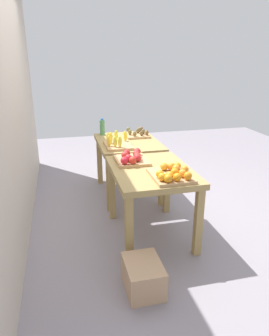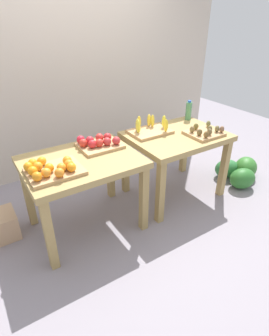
# 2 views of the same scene
# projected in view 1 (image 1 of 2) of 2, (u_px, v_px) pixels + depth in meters

# --- Properties ---
(ground_plane) EXTENTS (8.00, 8.00, 0.00)m
(ground_plane) POSITION_uv_depth(u_px,v_px,m) (138.00, 211.00, 3.99)
(ground_plane) COLOR gray
(back_wall) EXTENTS (4.40, 0.12, 3.00)m
(back_wall) POSITION_uv_depth(u_px,v_px,m) (9.00, 93.00, 3.18)
(back_wall) COLOR beige
(back_wall) RESTS_ON ground_plane
(display_table_left) EXTENTS (1.04, 0.80, 0.77)m
(display_table_left) POSITION_uv_depth(u_px,v_px,m) (151.00, 179.00, 3.26)
(display_table_left) COLOR #A5894F
(display_table_left) RESTS_ON ground_plane
(display_table_right) EXTENTS (1.04, 0.80, 0.77)m
(display_table_right) POSITION_uv_depth(u_px,v_px,m) (128.00, 149.00, 4.28)
(display_table_right) COLOR #A5894F
(display_table_right) RESTS_ON ground_plane
(orange_bin) EXTENTS (0.44, 0.36, 0.11)m
(orange_bin) POSITION_uv_depth(u_px,v_px,m) (172.00, 174.00, 2.95)
(orange_bin) COLOR tan
(orange_bin) RESTS_ON display_table_left
(apple_bin) EXTENTS (0.41, 0.34, 0.11)m
(apple_bin) POSITION_uv_depth(u_px,v_px,m) (132.00, 158.00, 3.40)
(apple_bin) COLOR tan
(apple_bin) RESTS_ON display_table_left
(banana_crate) EXTENTS (0.44, 0.32, 0.17)m
(banana_crate) POSITION_uv_depth(u_px,v_px,m) (117.00, 143.00, 3.98)
(banana_crate) COLOR tan
(banana_crate) RESTS_ON display_table_right
(kiwi_bin) EXTENTS (0.37, 0.32, 0.10)m
(kiwi_bin) POSITION_uv_depth(u_px,v_px,m) (137.00, 134.00, 4.48)
(kiwi_bin) COLOR tan
(kiwi_bin) RESTS_ON display_table_right
(water_bottle) EXTENTS (0.07, 0.07, 0.24)m
(water_bottle) POSITION_uv_depth(u_px,v_px,m) (102.00, 127.00, 4.52)
(water_bottle) COLOR #4C8C59
(water_bottle) RESTS_ON display_table_right
(watermelon_pile) EXTENTS (0.66, 0.60, 0.28)m
(watermelon_pile) POSITION_uv_depth(u_px,v_px,m) (131.00, 163.00, 5.34)
(watermelon_pile) COLOR #32732A
(watermelon_pile) RESTS_ON ground_plane
(cardboard_produce_box) EXTENTS (0.40, 0.30, 0.26)m
(cardboard_produce_box) POSITION_uv_depth(u_px,v_px,m) (143.00, 276.00, 2.62)
(cardboard_produce_box) COLOR tan
(cardboard_produce_box) RESTS_ON ground_plane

